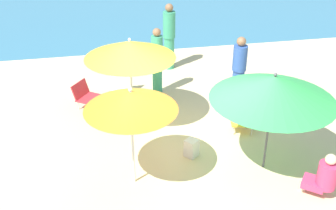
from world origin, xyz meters
TOP-DOWN VIEW (x-y plane):
  - ground_plane at (0.00, 0.00)m, footprint 40.00×40.00m
  - umbrella_yellow at (-0.68, 1.28)m, footprint 1.82×1.82m
  - umbrella_green at (1.46, -0.70)m, footprint 2.12×2.12m
  - umbrella_orange at (-0.89, -0.67)m, footprint 1.50×1.50m
  - beach_chair_a at (-1.61, 2.24)m, footprint 0.79×0.78m
  - beach_chair_b at (1.52, 0.66)m, footprint 0.57×0.60m
  - beach_chair_c at (-0.82, 2.62)m, footprint 0.48×0.56m
  - person_a at (0.08, 2.58)m, footprint 0.27×0.27m
  - person_b at (0.66, 4.04)m, footprint 0.33×0.33m
  - person_c at (1.76, 1.64)m, footprint 0.31×0.31m
  - person_d at (2.08, -1.62)m, footprint 0.54×0.52m
  - beach_bag at (0.26, -0.12)m, footprint 0.30×0.30m

SIDE VIEW (x-z plane):
  - ground_plane at x=0.00m, z-range 0.00..0.00m
  - beach_bag at x=0.26m, z-range 0.00..0.35m
  - beach_chair_a at x=-1.61m, z-range 0.00..0.57m
  - beach_chair_b at x=1.52m, z-range 0.01..0.57m
  - beach_chair_c at x=-0.82m, z-range 0.02..0.69m
  - person_d at x=2.08m, z-range -0.02..0.82m
  - person_c at x=1.76m, z-range 0.01..1.66m
  - person_a at x=0.08m, z-range 0.02..1.66m
  - person_b at x=0.66m, z-range 0.01..1.80m
  - umbrella_orange at x=-0.89m, z-range 0.69..2.50m
  - umbrella_green at x=1.46m, z-range 0.66..2.54m
  - umbrella_yellow at x=-0.68m, z-range 0.72..2.64m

